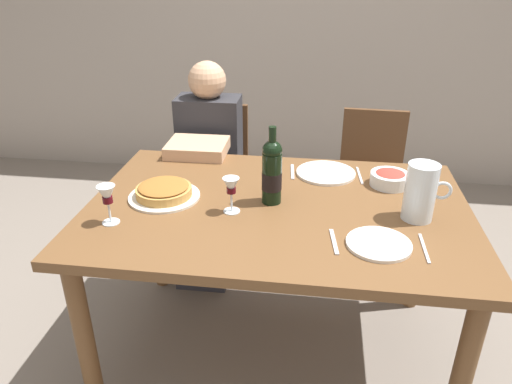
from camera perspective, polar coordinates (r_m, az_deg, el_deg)
ground_plane at (r=2.34m, az=2.20°, el=-18.21°), size 8.00×8.00×0.00m
dining_table at (r=1.93m, az=2.54°, el=-3.95°), size 1.50×1.00×0.76m
wine_bottle at (r=1.85m, az=1.91°, el=2.43°), size 0.08×0.08×0.31m
water_pitcher at (r=1.85m, az=19.00°, el=-0.37°), size 0.17×0.11×0.22m
baked_tart at (r=1.97m, az=-10.92°, el=0.09°), size 0.29×0.29×0.06m
salad_bowl at (r=2.11m, az=15.68°, el=1.63°), size 0.16×0.16×0.07m
wine_glass_left_diner at (r=1.79m, az=-2.99°, el=0.50°), size 0.06×0.06×0.14m
wine_glass_right_diner at (r=1.79m, az=-17.35°, el=-0.54°), size 0.07×0.07×0.15m
dinner_plate_left_setting at (r=1.68m, az=14.44°, el=-6.02°), size 0.22×0.22×0.01m
dinner_plate_right_setting at (r=2.17m, az=8.33°, el=2.28°), size 0.26×0.26×0.01m
fork_left_setting at (r=1.67m, az=9.29°, el=-5.86°), size 0.03×0.16×0.00m
knife_left_setting at (r=1.71m, az=19.45°, el=-6.33°), size 0.01×0.18×0.00m
knife_right_setting at (r=2.18m, az=12.26°, el=1.95°), size 0.02×0.18×0.00m
spoon_right_setting at (r=2.18m, az=4.38°, el=2.43°), size 0.03×0.16×0.00m
chair_left at (r=2.86m, az=-4.82°, el=2.64°), size 0.41×0.41×0.87m
diner_left at (r=2.60m, az=-5.96°, el=2.98°), size 0.34×0.50×1.16m
chair_right at (r=2.82m, az=13.48°, el=1.64°), size 0.42×0.42×0.87m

